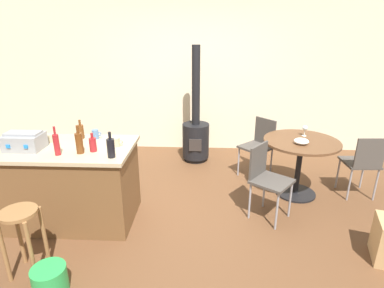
{
  "coord_description": "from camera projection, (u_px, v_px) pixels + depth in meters",
  "views": [
    {
      "loc": [
        0.22,
        -3.31,
        2.11
      ],
      "look_at": [
        0.06,
        0.22,
        0.8
      ],
      "focal_mm": 29.45,
      "sensor_mm": 36.0,
      "label": 1
    }
  ],
  "objects": [
    {
      "name": "ground_plane",
      "position": [
        186.0,
        212.0,
        3.84
      ],
      "size": [
        8.8,
        8.8,
        0.0
      ],
      "primitive_type": "plane",
      "color": "brown"
    },
    {
      "name": "back_wall",
      "position": [
        194.0,
        74.0,
        5.49
      ],
      "size": [
        8.0,
        0.1,
        2.7
      ],
      "primitive_type": "cube",
      "color": "beige",
      "rests_on": "ground_plane"
    },
    {
      "name": "kitchen_island",
      "position": [
        72.0,
        184.0,
        3.56
      ],
      "size": [
        1.42,
        0.86,
        0.9
      ],
      "color": "brown",
      "rests_on": "ground_plane"
    },
    {
      "name": "wooden_stool",
      "position": [
        22.0,
        229.0,
        2.74
      ],
      "size": [
        0.31,
        0.31,
        0.64
      ],
      "color": "olive",
      "rests_on": "ground_plane"
    },
    {
      "name": "dining_table",
      "position": [
        300.0,
        154.0,
        4.06
      ],
      "size": [
        0.95,
        0.95,
        0.76
      ],
      "color": "black",
      "rests_on": "ground_plane"
    },
    {
      "name": "folding_chair_near",
      "position": [
        363.0,
        161.0,
        4.02
      ],
      "size": [
        0.42,
        0.42,
        0.86
      ],
      "color": "#47423D",
      "rests_on": "ground_plane"
    },
    {
      "name": "folding_chair_far",
      "position": [
        259.0,
        143.0,
        4.64
      ],
      "size": [
        0.57,
        0.57,
        0.86
      ],
      "color": "#47423D",
      "rests_on": "ground_plane"
    },
    {
      "name": "folding_chair_left",
      "position": [
        267.0,
        176.0,
        3.6
      ],
      "size": [
        0.56,
        0.56,
        0.87
      ],
      "color": "#47423D",
      "rests_on": "ground_plane"
    },
    {
      "name": "wood_stove",
      "position": [
        196.0,
        134.0,
        5.2
      ],
      "size": [
        0.44,
        0.45,
        1.87
      ],
      "color": "black",
      "rests_on": "ground_plane"
    },
    {
      "name": "toolbox",
      "position": [
        24.0,
        141.0,
        3.3
      ],
      "size": [
        0.37,
        0.28,
        0.19
      ],
      "color": "gray",
      "rests_on": "kitchen_island"
    },
    {
      "name": "bottle_0",
      "position": [
        111.0,
        148.0,
        3.09
      ],
      "size": [
        0.08,
        0.08,
        0.26
      ],
      "color": "black",
      "rests_on": "kitchen_island"
    },
    {
      "name": "bottle_1",
      "position": [
        79.0,
        143.0,
        3.19
      ],
      "size": [
        0.07,
        0.07,
        0.3
      ],
      "color": "#603314",
      "rests_on": "kitchen_island"
    },
    {
      "name": "bottle_2",
      "position": [
        93.0,
        144.0,
        3.25
      ],
      "size": [
        0.07,
        0.07,
        0.2
      ],
      "color": "maroon",
      "rests_on": "kitchen_island"
    },
    {
      "name": "bottle_3",
      "position": [
        81.0,
        131.0,
        3.63
      ],
      "size": [
        0.07,
        0.07,
        0.22
      ],
      "color": "#603314",
      "rests_on": "kitchen_island"
    },
    {
      "name": "bottle_4",
      "position": [
        57.0,
        144.0,
        3.14
      ],
      "size": [
        0.06,
        0.06,
        0.3
      ],
      "color": "maroon",
      "rests_on": "kitchen_island"
    },
    {
      "name": "cup_0",
      "position": [
        50.0,
        138.0,
        3.53
      ],
      "size": [
        0.13,
        0.09,
        0.09
      ],
      "color": "tan",
      "rests_on": "kitchen_island"
    },
    {
      "name": "cup_1",
      "position": [
        96.0,
        134.0,
        3.63
      ],
      "size": [
        0.11,
        0.07,
        0.11
      ],
      "color": "#4C7099",
      "rests_on": "kitchen_island"
    },
    {
      "name": "cup_2",
      "position": [
        116.0,
        142.0,
        3.4
      ],
      "size": [
        0.12,
        0.08,
        0.09
      ],
      "color": "tan",
      "rests_on": "kitchen_island"
    },
    {
      "name": "cup_3",
      "position": [
        33.0,
        137.0,
        3.59
      ],
      "size": [
        0.12,
        0.09,
        0.08
      ],
      "color": "white",
      "rests_on": "kitchen_island"
    },
    {
      "name": "wine_glass",
      "position": [
        305.0,
        128.0,
        4.13
      ],
      "size": [
        0.07,
        0.07,
        0.14
      ],
      "color": "silver",
      "rests_on": "dining_table"
    },
    {
      "name": "serving_bowl",
      "position": [
        301.0,
        141.0,
        3.87
      ],
      "size": [
        0.18,
        0.18,
        0.07
      ],
      "primitive_type": "ellipsoid",
      "color": "white",
      "rests_on": "dining_table"
    },
    {
      "name": "plastic_bucket",
      "position": [
        50.0,
        280.0,
        2.64
      ],
      "size": [
        0.29,
        0.29,
        0.24
      ],
      "primitive_type": "cylinder",
      "color": "green",
      "rests_on": "ground_plane"
    }
  ]
}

